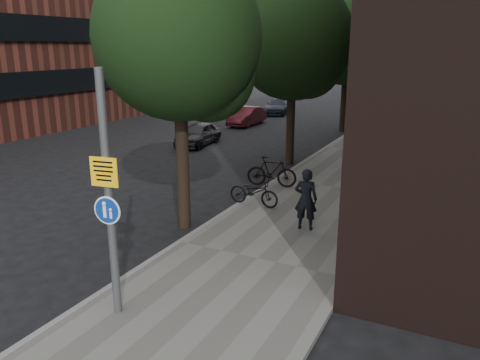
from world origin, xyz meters
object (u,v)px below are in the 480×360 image
Objects in this scene: parked_bike_facade_near at (369,201)px; signpost at (109,197)px; parked_car_near at (198,134)px; pedestrian at (306,199)px.

signpost is at bearing 145.07° from parked_bike_facade_near.
signpost is 16.41m from parked_car_near.
signpost is 2.88× the size of parked_bike_facade_near.
parked_bike_facade_near is 0.46× the size of parked_car_near.
parked_bike_facade_near is at bearing 58.29° from signpost.
parked_car_near is (-9.00, 8.98, -0.40)m from pedestrian.
signpost is 2.65× the size of pedestrian.
pedestrian is (1.84, 5.67, -1.46)m from signpost.
parked_bike_facade_near is at bearing -133.76° from pedestrian.
signpost is 1.32× the size of parked_car_near.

